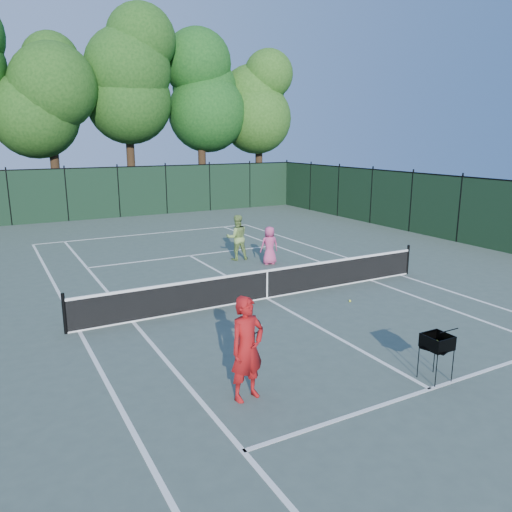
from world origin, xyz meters
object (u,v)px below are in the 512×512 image
player_green (237,237)px  ball_hopper (437,342)px  player_pink (269,245)px  loose_ball_near_cart (429,341)px  coach (247,348)px  loose_ball_midcourt (350,301)px

player_green → ball_hopper: 11.05m
player_pink → loose_ball_near_cart: 8.44m
loose_ball_near_cart → player_pink: bearing=86.8°
coach → loose_ball_midcourt: coach is taller
coach → ball_hopper: 3.85m
coach → ball_hopper: (3.66, -1.18, -0.19)m
ball_hopper → player_green: bearing=67.3°
coach → player_pink: 10.18m
coach → ball_hopper: size_ratio=2.07×
ball_hopper → player_pink: bearing=62.2°
player_pink → loose_ball_midcourt: player_pink is taller
loose_ball_near_cart → player_green: bearing=91.8°
ball_hopper → loose_ball_near_cart: 2.07m
coach → player_green: bearing=54.2°
player_green → loose_ball_midcourt: (0.58, -6.34, -0.87)m
coach → loose_ball_near_cart: size_ratio=29.38×
loose_ball_midcourt → ball_hopper: bearing=-109.2°
player_pink → player_green: (-0.77, 1.24, 0.17)m
ball_hopper → loose_ball_near_cart: (1.35, 1.37, -0.78)m
player_pink → ball_hopper: size_ratio=1.52×
player_pink → coach: bearing=64.0°
loose_ball_near_cart → loose_ball_midcourt: same height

